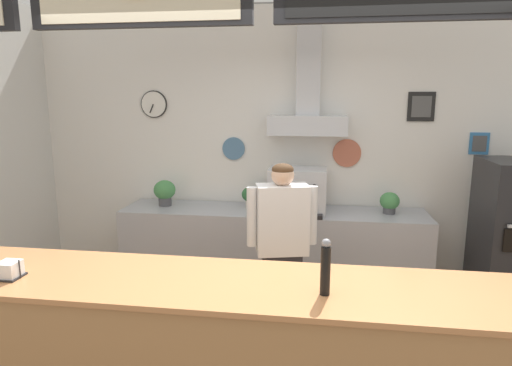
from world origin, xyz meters
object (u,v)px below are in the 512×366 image
(potted_thyme, at_px, (165,191))
(espresso_machine, at_px, (297,191))
(shop_worker, at_px, (282,253))
(napkin_holder, at_px, (9,270))
(potted_sage, at_px, (390,202))
(potted_basil, at_px, (250,196))
(pepper_grinder, at_px, (325,267))

(potted_thyme, bearing_deg, espresso_machine, -2.33)
(shop_worker, distance_m, espresso_machine, 1.10)
(espresso_machine, height_order, napkin_holder, espresso_machine)
(espresso_machine, xyz_separation_m, potted_sage, (0.93, 0.06, -0.10))
(shop_worker, xyz_separation_m, napkin_holder, (-1.41, -1.26, 0.27))
(shop_worker, xyz_separation_m, potted_basil, (-0.44, 1.11, 0.20))
(potted_sage, distance_m, napkin_holder, 3.38)
(espresso_machine, distance_m, potted_basil, 0.51)
(potted_sage, height_order, pepper_grinder, pepper_grinder)
(espresso_machine, distance_m, potted_sage, 0.94)
(potted_thyme, xyz_separation_m, pepper_grinder, (1.69, -2.34, 0.16))
(napkin_holder, bearing_deg, espresso_machine, 57.49)
(potted_thyme, bearing_deg, potted_sage, 0.09)
(espresso_machine, distance_m, napkin_holder, 2.75)
(potted_thyme, height_order, potted_sage, potted_thyme)
(espresso_machine, xyz_separation_m, napkin_holder, (-1.48, -2.32, -0.01))
(shop_worker, bearing_deg, potted_thyme, -53.07)
(potted_sage, xyz_separation_m, pepper_grinder, (-0.67, -2.34, 0.20))
(espresso_machine, bearing_deg, pepper_grinder, -83.50)
(potted_thyme, distance_m, potted_basil, 0.93)
(shop_worker, distance_m, napkin_holder, 1.91)
(potted_thyme, bearing_deg, potted_basil, -0.29)
(espresso_machine, height_order, potted_thyme, espresso_machine)
(espresso_machine, relative_size, potted_basil, 2.50)
(espresso_machine, height_order, potted_sage, espresso_machine)
(shop_worker, distance_m, potted_thyme, 1.78)
(napkin_holder, distance_m, pepper_grinder, 1.74)
(pepper_grinder, bearing_deg, potted_basil, 107.99)
(espresso_machine, distance_m, pepper_grinder, 2.30)
(shop_worker, relative_size, napkin_holder, 11.39)
(shop_worker, distance_m, pepper_grinder, 1.32)
(potted_basil, xyz_separation_m, pepper_grinder, (0.76, -2.33, 0.18))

